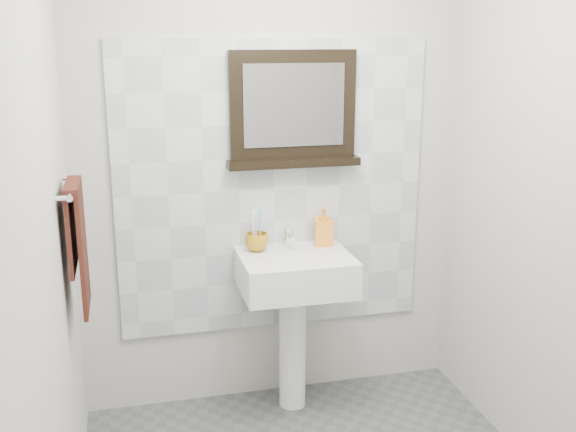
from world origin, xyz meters
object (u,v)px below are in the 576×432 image
at_px(framed_mirror, 293,112).
at_px(hand_towel, 78,237).
at_px(soap_dispenser, 324,226).
at_px(toothbrush_cup, 257,242).
at_px(pedestal_sink, 295,289).

height_order(framed_mirror, hand_towel, framed_mirror).
bearing_deg(soap_dispenser, framed_mirror, 164.61).
xyz_separation_m(toothbrush_cup, framed_mirror, (0.21, 0.08, 0.64)).
relative_size(toothbrush_cup, soap_dispenser, 0.58).
xyz_separation_m(soap_dispenser, hand_towel, (-1.19, -0.40, 0.15)).
bearing_deg(toothbrush_cup, hand_towel, -154.99).
relative_size(soap_dispenser, hand_towel, 0.37).
bearing_deg(hand_towel, pedestal_sink, 15.91).
height_order(toothbrush_cup, soap_dispenser, soap_dispenser).
relative_size(soap_dispenser, framed_mirror, 0.30).
distance_m(pedestal_sink, hand_towel, 1.13).
distance_m(pedestal_sink, toothbrush_cup, 0.30).
bearing_deg(pedestal_sink, framed_mirror, 79.01).
height_order(pedestal_sink, soap_dispenser, soap_dispenser).
relative_size(pedestal_sink, framed_mirror, 1.42).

